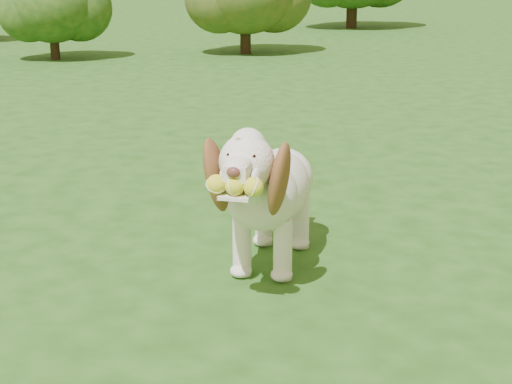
{
  "coord_description": "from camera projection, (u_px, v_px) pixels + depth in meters",
  "views": [
    {
      "loc": [
        -0.34,
        -3.61,
        1.44
      ],
      "look_at": [
        -0.43,
        -0.31,
        0.45
      ],
      "focal_mm": 55.0,
      "sensor_mm": 36.0,
      "label": 1
    }
  ],
  "objects": [
    {
      "name": "shrub_a",
      "position": [
        52.0,
        4.0,
        11.2
      ],
      "size": [
        1.29,
        1.29,
        1.34
      ],
      "color": "#382314",
      "rests_on": "ground"
    },
    {
      "name": "ground",
      "position": [
        346.0,
        262.0,
        3.86
      ],
      "size": [
        80.0,
        80.0,
        0.0
      ],
      "primitive_type": "plane",
      "color": "#1E4313",
      "rests_on": "ground"
    },
    {
      "name": "dog",
      "position": [
        268.0,
        187.0,
        3.67
      ],
      "size": [
        0.56,
        1.17,
        0.77
      ],
      "rotation": [
        0.0,
        0.0,
        -0.22
      ],
      "color": "silver",
      "rests_on": "ground"
    }
  ]
}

